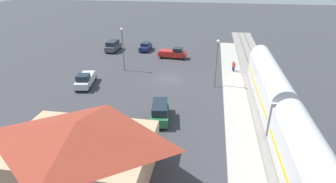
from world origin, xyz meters
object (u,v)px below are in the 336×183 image
Objects in this scene: suv_charcoal at (113,46)px; suv_green at (160,111)px; pedestrian_on_platform at (233,65)px; sedan_navy at (146,46)px; pickup_red at (173,53)px; station_building at (81,147)px; pickup_silver at (85,80)px; light_pole_lot_center at (123,44)px; light_pole_near_platform at (217,58)px; pedestrian_waiting_far at (234,66)px.

suv_green is (-15.09, 25.96, 0.00)m from suv_charcoal.
pedestrian_on_platform reaches higher than sedan_navy.
suv_charcoal is at bearing -59.84° from suv_green.
pickup_red is 1.11× the size of suv_charcoal.
pickup_silver is at bearing -65.52° from station_building.
pedestrian_on_platform is 18.87m from light_pole_lot_center.
sedan_navy is 6.86m from suv_charcoal.
pickup_red is at bearing -125.76° from pickup_silver.
sedan_navy is 12.91m from light_pole_lot_center.
light_pole_lot_center is at bearing -16.26° from light_pole_near_platform.
pickup_red and pickup_silver have the same top height.
pickup_red is 15.36m from light_pole_near_platform.
pedestrian_waiting_far is at bearing -175.03° from light_pole_lot_center.
pedestrian_on_platform is at bearing -118.15° from suv_green.
pickup_silver is at bearing -31.38° from suv_green.
sedan_navy is 0.62× the size of light_pole_lot_center.
pedestrian_waiting_far is at bearing 150.26° from pickup_red.
sedan_navy is at bearing -48.92° from light_pole_near_platform.
light_pole_near_platform is at bearing -118.94° from station_building.
pedestrian_waiting_far is at bearing -119.30° from suv_green.
pickup_silver is at bearing 77.14° from sedan_navy.
suv_charcoal reaches higher than pedestrian_on_platform.
suv_green is at bearing 59.45° from light_pole_near_platform.
pedestrian_waiting_far is 0.30× the size of pickup_silver.
pedestrian_on_platform is 1.00× the size of pedestrian_waiting_far.
station_building is 23.22m from light_pole_near_platform.
light_pole_lot_center is (18.44, 2.17, 3.36)m from pedestrian_on_platform.
pickup_silver is at bearing 8.25° from light_pole_near_platform.
pedestrian_on_platform is at bearing 150.10° from sedan_navy.
pedestrian_on_platform is at bearing -117.78° from station_building.
sedan_navy is at bearing -33.19° from pickup_red.
pickup_silver is (22.15, 9.46, -0.25)m from pedestrian_on_platform.
pickup_red reaches higher than sedan_navy.
light_pole_lot_center reaches higher than pickup_red.
suv_charcoal is at bearing -61.35° from light_pole_lot_center.
suv_charcoal is 0.68× the size of light_pole_lot_center.
pickup_silver is 19.68m from light_pole_near_platform.
station_building is at bearing 95.36° from sedan_navy.
pedestrian_on_platform is 0.33× the size of suv_green.
pickup_red is at bearing -85.44° from suv_green.
pickup_red is at bearing -95.36° from station_building.
pedestrian_on_platform is at bearing -75.85° from pedestrian_waiting_far.
pickup_red is 23.26m from suv_green.
pedestrian_on_platform is 0.31× the size of pickup_red.
light_pole_near_platform is at bearing 131.08° from sedan_navy.
pickup_red is 11.46m from light_pole_lot_center.
station_building is at bearing 84.64° from pickup_red.
pickup_silver is (11.04, 15.33, 0.00)m from pickup_red.
pickup_red is at bearing -57.08° from light_pole_near_platform.
suv_charcoal is at bearing -35.66° from light_pole_near_platform.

